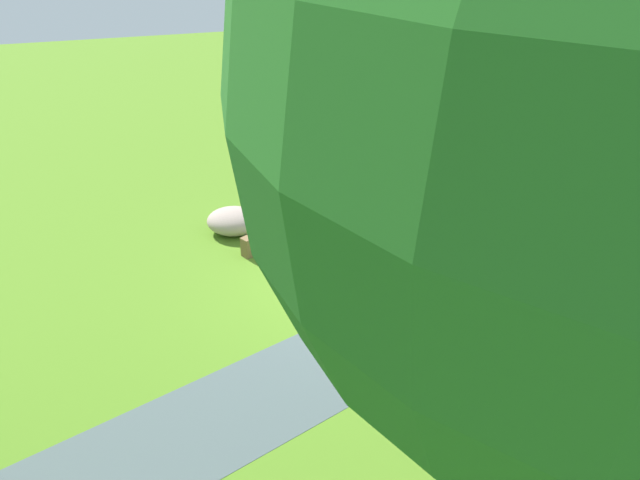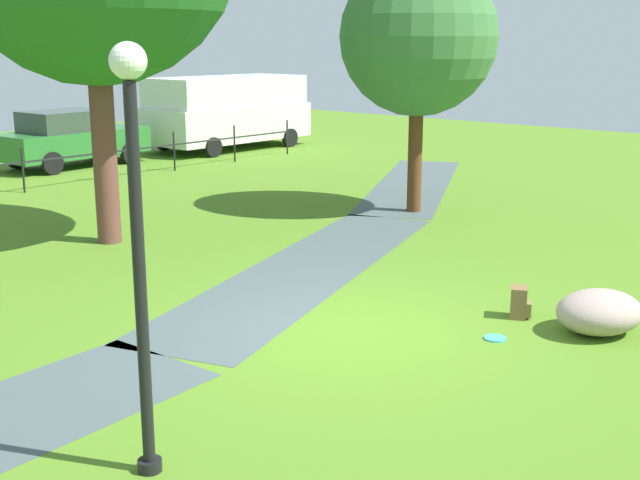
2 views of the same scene
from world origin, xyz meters
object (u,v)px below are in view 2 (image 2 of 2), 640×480
at_px(frisbee_on_grass, 495,338).
at_px(backpack_by_boulder, 519,303).
at_px(delivery_van, 227,109).
at_px(lamp_post, 137,218).
at_px(lawn_boulder, 599,312).
at_px(parked_sedan_red, 71,138).
at_px(young_tree_near_path, 418,37).

bearing_deg(frisbee_on_grass, backpack_by_boulder, 10.87).
bearing_deg(delivery_van, lamp_post, -134.10).
relative_size(lamp_post, frisbee_on_grass, 13.04).
bearing_deg(lawn_boulder, parked_sedan_red, 78.81).
xyz_separation_m(backpack_by_boulder, parked_sedan_red, (3.39, 15.57, 0.61)).
xyz_separation_m(young_tree_near_path, parked_sedan_red, (-1.22, 10.69, -2.68)).
height_order(young_tree_near_path, frisbee_on_grass, young_tree_near_path).
height_order(backpack_by_boulder, parked_sedan_red, parked_sedan_red).
distance_m(lamp_post, frisbee_on_grass, 5.08).
xyz_separation_m(lamp_post, delivery_van, (14.37, 14.84, -0.86)).
distance_m(parked_sedan_red, delivery_van, 5.53).
height_order(young_tree_near_path, backpack_by_boulder, young_tree_near_path).
distance_m(backpack_by_boulder, delivery_van, 17.67).
relative_size(lawn_boulder, parked_sedan_red, 0.32).
relative_size(frisbee_on_grass, parked_sedan_red, 0.06).
height_order(backpack_by_boulder, frisbee_on_grass, backpack_by_boulder).
bearing_deg(delivery_van, parked_sedan_red, 176.48).
relative_size(backpack_by_boulder, parked_sedan_red, 0.10).
bearing_deg(lamp_post, backpack_by_boulder, -4.14).
bearing_deg(delivery_van, frisbee_on_grass, -122.44).
bearing_deg(lawn_boulder, backpack_by_boulder, 96.68).
relative_size(lamp_post, parked_sedan_red, 0.82).
distance_m(young_tree_near_path, frisbee_on_grass, 8.24).
distance_m(frisbee_on_grass, delivery_van, 18.29).
bearing_deg(parked_sedan_red, delivery_van, -3.52).
xyz_separation_m(young_tree_near_path, lawn_boulder, (-4.49, -5.87, -3.22)).
bearing_deg(young_tree_near_path, frisbee_on_grass, -137.47).
xyz_separation_m(frisbee_on_grass, delivery_van, (9.79, 15.40, 1.26)).
height_order(lawn_boulder, backpack_by_boulder, lawn_boulder).
bearing_deg(young_tree_near_path, lamp_post, -156.05).
xyz_separation_m(young_tree_near_path, lamp_post, (-10.09, -4.48, -1.36)).
distance_m(lawn_boulder, parked_sedan_red, 16.89).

